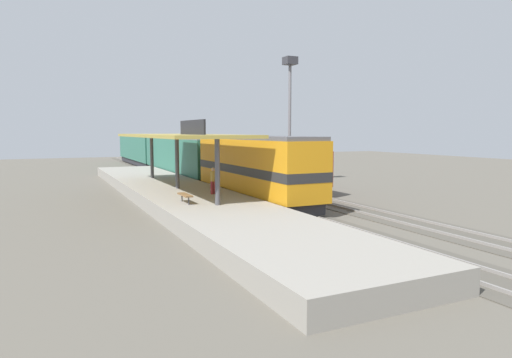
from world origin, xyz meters
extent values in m
plane|color=#5B564C|center=(2.00, 0.00, 0.00)|extent=(120.00, 120.00, 0.00)
cube|color=#4E4941|center=(0.00, 0.00, 0.02)|extent=(3.20, 110.00, 0.04)
cube|color=gray|center=(-0.72, 0.00, 0.08)|extent=(0.10, 110.00, 0.16)
cube|color=gray|center=(0.72, 0.00, 0.08)|extent=(0.10, 110.00, 0.16)
cube|color=#4E4941|center=(4.60, 0.00, 0.02)|extent=(3.20, 110.00, 0.04)
cube|color=gray|center=(3.88, 0.00, 0.08)|extent=(0.10, 110.00, 0.16)
cube|color=gray|center=(5.32, 0.00, 0.08)|extent=(0.10, 110.00, 0.16)
cube|color=gray|center=(-4.60, 0.00, 0.45)|extent=(6.00, 44.00, 0.90)
cylinder|color=#47474C|center=(-4.60, -8.00, 2.70)|extent=(0.28, 0.28, 3.60)
cylinder|color=#47474C|center=(-4.60, 0.00, 2.70)|extent=(0.28, 0.28, 3.60)
cylinder|color=#47474C|center=(-4.60, 8.00, 2.70)|extent=(0.28, 0.28, 3.60)
cube|color=#A38E3D|center=(-4.60, 0.00, 4.60)|extent=(5.20, 18.00, 0.20)
cube|color=black|center=(-4.60, -3.60, 5.15)|extent=(0.12, 4.80, 0.90)
cylinder|color=#333338|center=(-6.00, -7.23, 1.11)|extent=(0.07, 0.07, 0.42)
cylinder|color=#333338|center=(-6.00, -5.93, 1.11)|extent=(0.07, 0.07, 0.42)
cube|color=brown|center=(-6.00, -6.58, 1.36)|extent=(0.44, 1.70, 0.08)
cube|color=#28282D|center=(0.00, -2.90, 0.51)|extent=(2.60, 13.60, 0.70)
cube|color=orange|center=(0.00, -2.90, 2.61)|extent=(2.90, 14.40, 3.50)
cube|color=#515156|center=(0.00, -2.90, 4.48)|extent=(2.78, 14.11, 0.24)
cube|color=#282828|center=(0.00, -2.90, 2.35)|extent=(2.93, 14.43, 0.56)
cube|color=#28282D|center=(0.00, 15.10, 0.51)|extent=(2.60, 19.20, 0.70)
cube|color=#2D6B56|center=(0.00, 15.10, 2.51)|extent=(2.90, 20.00, 3.30)
cube|color=slate|center=(0.00, 15.10, 4.28)|extent=(2.78, 19.60, 0.24)
cube|color=#28282D|center=(0.00, 35.90, 0.51)|extent=(2.60, 19.20, 0.70)
cube|color=#2D6B56|center=(0.00, 35.90, 2.51)|extent=(2.90, 20.00, 3.30)
cube|color=slate|center=(0.00, 35.90, 4.28)|extent=(2.78, 19.60, 0.24)
cube|color=#28282D|center=(4.60, 2.26, 0.51)|extent=(2.50, 11.20, 0.70)
cube|color=brown|center=(4.60, 2.26, 2.16)|extent=(2.80, 12.00, 2.60)
cube|color=maroon|center=(4.60, 2.26, 3.58)|extent=(2.69, 11.76, 0.24)
cylinder|color=slate|center=(7.80, 5.91, 5.50)|extent=(0.28, 0.28, 11.00)
cube|color=#333338|center=(7.80, 5.91, 11.35)|extent=(1.10, 1.10, 0.70)
cylinder|color=maroon|center=(-3.44, -3.87, 1.32)|extent=(0.16, 0.16, 0.84)
cylinder|color=maroon|center=(-3.26, -3.87, 1.32)|extent=(0.16, 0.16, 0.84)
cylinder|color=olive|center=(-3.35, -3.87, 2.06)|extent=(0.34, 0.34, 0.64)
sphere|color=tan|center=(-3.35, -3.87, 2.50)|extent=(0.23, 0.23, 0.23)
camera|label=1|loc=(-13.14, -30.81, 4.88)|focal=31.62mm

